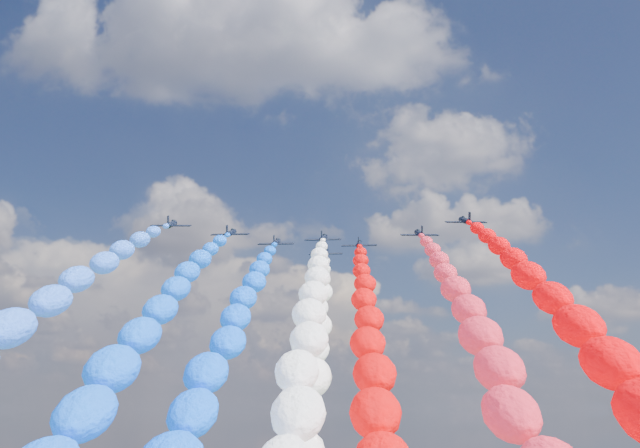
# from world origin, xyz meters

# --- Properties ---
(jet_0) EXTENTS (8.59, 11.30, 5.62)m
(jet_0) POSITION_xyz_m (-29.63, -4.91, 91.37)
(jet_0) COLOR black
(trail_0) EXTENTS (6.41, 121.14, 60.08)m
(trail_0) POSITION_xyz_m (-29.63, -66.55, 63.10)
(trail_0) COLOR blue
(jet_1) EXTENTS (8.41, 11.17, 5.62)m
(jet_1) POSITION_xyz_m (-18.87, 3.12, 91.37)
(jet_1) COLOR black
(trail_1) EXTENTS (6.41, 121.14, 60.08)m
(trail_1) POSITION_xyz_m (-18.87, -58.52, 63.10)
(trail_1) COLOR blue
(jet_2) EXTENTS (8.32, 11.11, 5.62)m
(jet_2) POSITION_xyz_m (-10.10, 12.68, 91.37)
(jet_2) COLOR black
(trail_2) EXTENTS (6.41, 121.14, 60.08)m
(trail_2) POSITION_xyz_m (-10.10, -48.95, 63.10)
(trail_2) COLOR blue
(jet_3) EXTENTS (8.65, 11.34, 5.62)m
(jet_3) POSITION_xyz_m (0.58, 8.83, 91.37)
(jet_3) COLOR black
(trail_3) EXTENTS (6.41, 121.14, 60.08)m
(trail_3) POSITION_xyz_m (0.58, -52.81, 63.10)
(trail_3) COLOR white
(jet_4) EXTENTS (8.20, 11.02, 5.62)m
(jet_4) POSITION_xyz_m (0.69, 23.90, 91.37)
(jet_4) COLOR black
(trail_4) EXTENTS (6.41, 121.14, 60.08)m
(trail_4) POSITION_xyz_m (0.69, -37.74, 63.10)
(trail_4) COLOR white
(jet_5) EXTENTS (8.47, 11.22, 5.62)m
(jet_5) POSITION_xyz_m (8.45, 15.01, 91.37)
(jet_5) COLOR black
(trail_5) EXTENTS (6.41, 121.14, 60.08)m
(trail_5) POSITION_xyz_m (8.45, -46.63, 63.10)
(trail_5) COLOR red
(jet_6) EXTENTS (8.47, 11.22, 5.62)m
(jet_6) POSITION_xyz_m (21.04, 5.17, 91.37)
(jet_6) COLOR black
(trail_6) EXTENTS (6.41, 121.14, 60.08)m
(trail_6) POSITION_xyz_m (21.04, -56.47, 63.10)
(trail_6) COLOR red
(jet_7) EXTENTS (8.61, 11.32, 5.62)m
(jet_7) POSITION_xyz_m (29.09, -5.60, 91.37)
(jet_7) COLOR black
(trail_7) EXTENTS (6.41, 121.14, 60.08)m
(trail_7) POSITION_xyz_m (29.09, -67.23, 63.10)
(trail_7) COLOR #F00107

